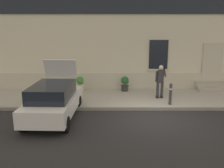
% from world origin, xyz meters
% --- Properties ---
extents(ground_plane, '(80.00, 80.00, 0.00)m').
position_xyz_m(ground_plane, '(0.00, 0.00, 0.00)').
color(ground_plane, '#232326').
extents(sidewalk, '(24.00, 3.60, 0.15)m').
position_xyz_m(sidewalk, '(0.00, 2.80, 0.07)').
color(sidewalk, '#99968E').
rests_on(sidewalk, ground).
extents(curb_edge, '(24.00, 0.12, 0.15)m').
position_xyz_m(curb_edge, '(0.00, 0.94, 0.07)').
color(curb_edge, gray).
rests_on(curb_edge, ground).
extents(building_facade, '(24.00, 1.52, 7.50)m').
position_xyz_m(building_facade, '(0.01, 5.29, 3.73)').
color(building_facade, beige).
rests_on(building_facade, ground).
extents(entrance_stoop, '(1.89, 0.96, 0.48)m').
position_xyz_m(entrance_stoop, '(4.13, 4.23, 0.34)').
color(entrance_stoop, '#9E998E').
rests_on(entrance_stoop, sidewalk).
extents(hatchback_car_white, '(1.90, 4.12, 2.34)m').
position_xyz_m(hatchback_car_white, '(-4.25, -0.12, 0.80)').
color(hatchback_car_white, white).
rests_on(hatchback_car_white, ground).
extents(bollard_near_person, '(0.15, 0.15, 1.04)m').
position_xyz_m(bollard_near_person, '(0.97, 1.35, 0.71)').
color(bollard_near_person, '#333338').
rests_on(bollard_near_person, sidewalk).
extents(person_on_phone, '(0.51, 0.49, 1.75)m').
position_xyz_m(person_on_phone, '(0.68, 2.44, 1.15)').
color(person_on_phone, '#2D2D33').
rests_on(person_on_phone, sidewalk).
extents(planter_cream, '(0.44, 0.44, 0.86)m').
position_xyz_m(planter_cream, '(-3.66, 3.96, 0.61)').
color(planter_cream, beige).
rests_on(planter_cream, sidewalk).
extents(planter_charcoal, '(0.44, 0.44, 0.86)m').
position_xyz_m(planter_charcoal, '(-1.06, 3.95, 0.61)').
color(planter_charcoal, '#2D2D30').
rests_on(planter_charcoal, sidewalk).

